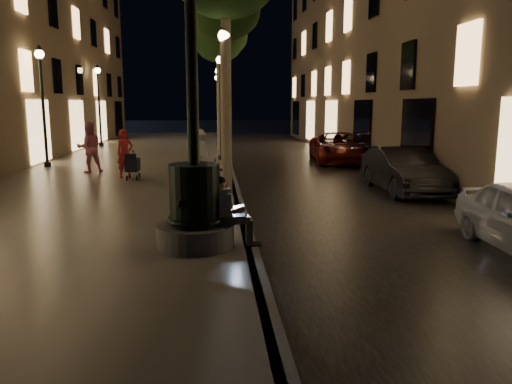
{
  "coord_description": "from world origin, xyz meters",
  "views": [
    {
      "loc": [
        -0.65,
        -6.81,
        2.76
      ],
      "look_at": [
        0.18,
        3.0,
        1.0
      ],
      "focal_mm": 35.0,
      "sensor_mm": 36.0,
      "label": 1
    }
  ],
  "objects": [
    {
      "name": "building_right",
      "position": [
        10.0,
        18.0,
        7.5
      ],
      "size": [
        8.0,
        36.0,
        15.0
      ],
      "primitive_type": "cube",
      "color": "brown",
      "rests_on": "ground"
    },
    {
      "name": "lamp_curb_c",
      "position": [
        -0.3,
        24.0,
        3.24
      ],
      "size": [
        0.36,
        0.36,
        4.81
      ],
      "color": "black",
      "rests_on": "promenade"
    },
    {
      "name": "pedestrian_white",
      "position": [
        -1.2,
        12.67,
        0.99
      ],
      "size": [
        1.16,
        1.09,
        1.57
      ],
      "primitive_type": "imported",
      "rotation": [
        0.0,
        0.0,
        3.82
      ],
      "color": "silver",
      "rests_on": "promenade"
    },
    {
      "name": "curb_strip",
      "position": [
        0.0,
        15.0,
        0.1
      ],
      "size": [
        0.25,
        45.0,
        0.2
      ],
      "primitive_type": "cube",
      "color": "#59595B",
      "rests_on": "ground"
    },
    {
      "name": "car_second",
      "position": [
        5.2,
        8.07,
        0.71
      ],
      "size": [
        1.54,
        4.3,
        1.41
      ],
      "primitive_type": "imported",
      "rotation": [
        0.0,
        0.0,
        -0.01
      ],
      "color": "black",
      "rests_on": "ground"
    },
    {
      "name": "bicycle",
      "position": [
        -1.05,
        8.68,
        0.63
      ],
      "size": [
        1.65,
        0.64,
        0.86
      ],
      "primitive_type": "imported",
      "rotation": [
        0.0,
        0.0,
        1.62
      ],
      "color": "black",
      "rests_on": "promenade"
    },
    {
      "name": "car_third",
      "position": [
        5.2,
        16.03,
        0.71
      ],
      "size": [
        2.75,
        5.27,
        1.42
      ],
      "primitive_type": "imported",
      "rotation": [
        0.0,
        0.0,
        -0.08
      ],
      "color": "maroon",
      "rests_on": "ground"
    },
    {
      "name": "promenade",
      "position": [
        -4.0,
        15.0,
        0.1
      ],
      "size": [
        8.0,
        45.0,
        0.2
      ],
      "primitive_type": "cube",
      "color": "#66625A",
      "rests_on": "ground"
    },
    {
      "name": "lamp_left_b",
      "position": [
        -7.4,
        14.0,
        3.24
      ],
      "size": [
        0.36,
        0.36,
        4.81
      ],
      "color": "black",
      "rests_on": "promenade"
    },
    {
      "name": "ground",
      "position": [
        0.0,
        15.0,
        0.0
      ],
      "size": [
        120.0,
        120.0,
        0.0
      ],
      "primitive_type": "plane",
      "color": "black",
      "rests_on": "ground"
    },
    {
      "name": "lamp_curb_a",
      "position": [
        -0.3,
        8.0,
        3.24
      ],
      "size": [
        0.36,
        0.36,
        4.81
      ],
      "color": "black",
      "rests_on": "promenade"
    },
    {
      "name": "tree_second",
      "position": [
        -0.2,
        14.0,
        6.33
      ],
      "size": [
        3.0,
        3.0,
        7.4
      ],
      "color": "#6B604C",
      "rests_on": "promenade"
    },
    {
      "name": "tree_third",
      "position": [
        -0.3,
        20.0,
        6.14
      ],
      "size": [
        3.0,
        3.0,
        7.2
      ],
      "color": "#6B604C",
      "rests_on": "promenade"
    },
    {
      "name": "cobble_lane",
      "position": [
        3.0,
        15.0,
        0.01
      ],
      "size": [
        6.0,
        45.0,
        0.02
      ],
      "primitive_type": "cube",
      "color": "black",
      "rests_on": "ground"
    },
    {
      "name": "stroller",
      "position": [
        -3.38,
        10.19,
        0.7
      ],
      "size": [
        0.42,
        0.98,
        1.0
      ],
      "rotation": [
        0.0,
        0.0,
        -0.01
      ],
      "color": "black",
      "rests_on": "promenade"
    },
    {
      "name": "lamp_curb_d",
      "position": [
        -0.3,
        32.0,
        3.24
      ],
      "size": [
        0.36,
        0.36,
        4.81
      ],
      "color": "black",
      "rests_on": "promenade"
    },
    {
      "name": "pedestrian_red",
      "position": [
        -3.7,
        10.69,
        1.04
      ],
      "size": [
        0.73,
        0.68,
        1.68
      ],
      "primitive_type": "imported",
      "rotation": [
        0.0,
        0.0,
        0.62
      ],
      "color": "red",
      "rests_on": "promenade"
    },
    {
      "name": "lamp_curb_b",
      "position": [
        -0.3,
        16.0,
        3.24
      ],
      "size": [
        0.36,
        0.36,
        4.81
      ],
      "color": "black",
      "rests_on": "promenade"
    },
    {
      "name": "fountain_lamppost",
      "position": [
        -1.0,
        2.0,
        1.21
      ],
      "size": [
        1.4,
        1.4,
        5.21
      ],
      "color": "#59595B",
      "rests_on": "promenade"
    },
    {
      "name": "lamp_left_c",
      "position": [
        -7.4,
        24.0,
        3.24
      ],
      "size": [
        0.36,
        0.36,
        4.81
      ],
      "color": "black",
      "rests_on": "promenade"
    },
    {
      "name": "pedestrian_pink",
      "position": [
        -5.23,
        12.11,
        1.13
      ],
      "size": [
        1.1,
        0.98,
        1.86
      ],
      "primitive_type": "imported",
      "rotation": [
        0.0,
        0.0,
        3.51
      ],
      "color": "pink",
      "rests_on": "promenade"
    },
    {
      "name": "seated_man_laptop",
      "position": [
        -0.39,
        2.0,
        0.88
      ],
      "size": [
        0.9,
        0.31,
        1.27
      ],
      "color": "gray",
      "rests_on": "promenade"
    },
    {
      "name": "tree_far",
      "position": [
        -0.22,
        26.0,
        6.43
      ],
      "size": [
        3.0,
        3.0,
        7.5
      ],
      "color": "#6B604C",
      "rests_on": "promenade"
    }
  ]
}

